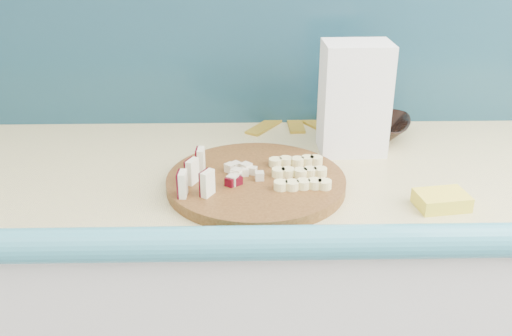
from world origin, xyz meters
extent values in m
cube|color=#E2D584|center=(0.10, 1.50, 0.90)|extent=(2.20, 0.60, 0.03)
cube|color=teal|center=(0.10, 1.20, 0.90)|extent=(2.20, 0.06, 0.03)
cube|color=teal|center=(0.10, 1.79, 1.16)|extent=(2.20, 0.02, 0.50)
cylinder|color=#3F210D|center=(0.33, 1.41, 0.92)|extent=(0.37, 0.37, 0.02)
cube|color=beige|center=(0.20, 1.33, 0.96)|extent=(0.01, 0.03, 0.05)
cube|color=#41040E|center=(0.19, 1.33, 0.96)|extent=(0.00, 0.03, 0.05)
cube|color=beige|center=(0.21, 1.38, 0.96)|extent=(0.01, 0.03, 0.05)
cube|color=#41040E|center=(0.20, 1.38, 0.96)|extent=(0.00, 0.03, 0.05)
cube|color=beige|center=(0.22, 1.44, 0.96)|extent=(0.01, 0.03, 0.05)
cube|color=#41040E|center=(0.22, 1.44, 0.96)|extent=(0.00, 0.03, 0.05)
cube|color=beige|center=(0.24, 1.33, 0.96)|extent=(0.01, 0.03, 0.05)
cube|color=#41040E|center=(0.24, 1.33, 0.96)|extent=(0.00, 0.03, 0.05)
cube|color=beige|center=(0.32, 1.41, 0.94)|extent=(0.02, 0.02, 0.02)
cube|color=beige|center=(0.33, 1.41, 0.94)|extent=(0.02, 0.02, 0.02)
cube|color=#41040E|center=(0.32, 1.42, 0.94)|extent=(0.02, 0.02, 0.02)
cube|color=beige|center=(0.31, 1.42, 0.94)|extent=(0.02, 0.02, 0.02)
cube|color=beige|center=(0.31, 1.42, 0.94)|extent=(0.02, 0.02, 0.02)
cube|color=beige|center=(0.29, 1.42, 0.94)|extent=(0.02, 0.02, 0.02)
cube|color=beige|center=(0.30, 1.41, 0.94)|extent=(0.02, 0.02, 0.02)
cube|color=beige|center=(0.30, 1.40, 0.94)|extent=(0.02, 0.02, 0.02)
cube|color=#41040E|center=(0.29, 1.39, 0.94)|extent=(0.02, 0.02, 0.02)
cube|color=beige|center=(0.31, 1.39, 0.94)|extent=(0.02, 0.02, 0.02)
cube|color=beige|center=(0.32, 1.39, 0.94)|extent=(0.02, 0.02, 0.02)
cube|color=beige|center=(0.32, 1.40, 0.94)|extent=(0.02, 0.02, 0.02)
cube|color=beige|center=(0.33, 1.40, 0.94)|extent=(0.02, 0.02, 0.02)
cylinder|color=#F5EA95|center=(0.38, 1.36, 0.94)|extent=(0.03, 0.03, 0.02)
cylinder|color=#F5EA95|center=(0.40, 1.36, 0.94)|extent=(0.03, 0.03, 0.02)
cylinder|color=#F5EA95|center=(0.42, 1.36, 0.94)|extent=(0.03, 0.03, 0.02)
cylinder|color=#F5EA95|center=(0.45, 1.36, 0.94)|extent=(0.03, 0.03, 0.02)
cylinder|color=#F5EA95|center=(0.47, 1.36, 0.94)|extent=(0.03, 0.03, 0.02)
cylinder|color=#F5EA95|center=(0.38, 1.41, 0.94)|extent=(0.03, 0.03, 0.02)
cylinder|color=#F5EA95|center=(0.40, 1.41, 0.94)|extent=(0.03, 0.03, 0.02)
cylinder|color=#F5EA95|center=(0.42, 1.41, 0.94)|extent=(0.03, 0.03, 0.02)
cylinder|color=#F5EA95|center=(0.44, 1.41, 0.94)|extent=(0.03, 0.03, 0.02)
cylinder|color=#F5EA95|center=(0.46, 1.41, 0.94)|extent=(0.03, 0.03, 0.02)
cylinder|color=#F5EA95|center=(0.38, 1.46, 0.94)|extent=(0.03, 0.03, 0.02)
cylinder|color=#F5EA95|center=(0.40, 1.46, 0.94)|extent=(0.03, 0.03, 0.02)
cylinder|color=#F5EA95|center=(0.42, 1.46, 0.94)|extent=(0.03, 0.03, 0.02)
cylinder|color=#F5EA95|center=(0.44, 1.47, 0.94)|extent=(0.03, 0.03, 0.02)
cylinder|color=#F5EA95|center=(0.46, 1.47, 0.94)|extent=(0.03, 0.03, 0.02)
imported|color=black|center=(0.62, 1.68, 0.93)|extent=(0.23, 0.23, 0.04)
cube|color=white|center=(0.56, 1.59, 1.03)|extent=(0.15, 0.11, 0.25)
cube|color=yellow|center=(0.68, 1.32, 0.92)|extent=(0.10, 0.08, 0.03)
cube|color=gold|center=(0.38, 1.76, 0.91)|extent=(0.13, 0.17, 0.01)
cube|color=gold|center=(0.44, 1.78, 0.91)|extent=(0.04, 0.18, 0.01)
cube|color=gold|center=(0.50, 1.75, 0.91)|extent=(0.12, 0.17, 0.01)
camera|label=1|loc=(0.31, 0.39, 1.43)|focal=40.00mm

